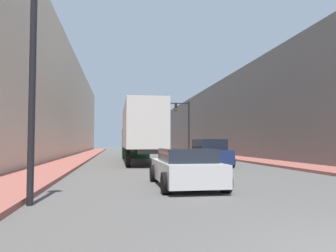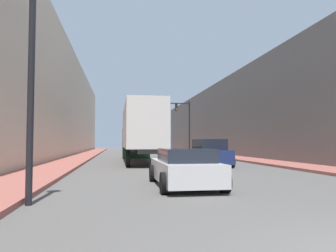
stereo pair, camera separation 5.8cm
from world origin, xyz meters
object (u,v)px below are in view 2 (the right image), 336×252
Objects in this scene: semi_truck at (140,131)px; suv_car at (208,153)px; traffic_signal_gantry at (181,118)px; street_lamp at (32,33)px; sedan_car at (184,168)px.

semi_truck is 6.76m from suv_car.
semi_truck is 2.90× the size of suv_car.
street_lamp is (-10.23, -33.37, -0.50)m from traffic_signal_gantry.
semi_truck reaches higher than sedan_car.
traffic_signal_gantry reaches higher than semi_truck.
suv_car is at bearing -96.36° from traffic_signal_gantry.
suv_car is at bearing 69.49° from sedan_car.
suv_car is (3.52, 9.40, 0.17)m from sedan_car.
semi_truck is 17.84m from street_lamp.
traffic_signal_gantry reaches higher than street_lamp.
suv_car reaches higher than sedan_car.
semi_truck is 2.05× the size of traffic_signal_gantry.
suv_car is 0.71× the size of traffic_signal_gantry.
suv_car is at bearing 57.05° from street_lamp.
semi_truck is at bearing 77.48° from street_lamp.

